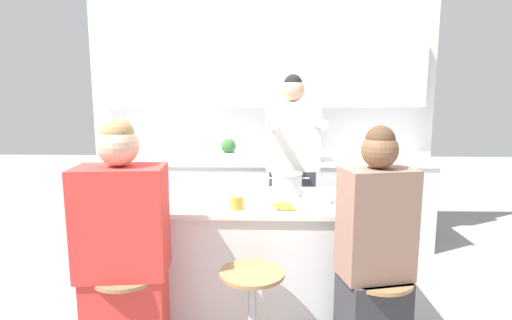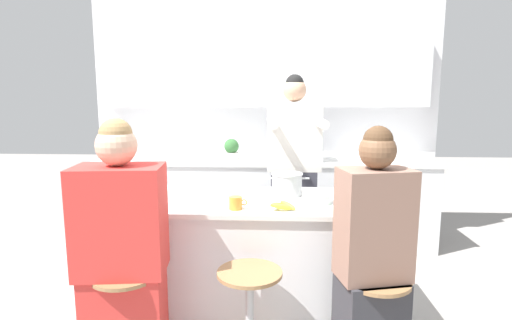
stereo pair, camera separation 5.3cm
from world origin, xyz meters
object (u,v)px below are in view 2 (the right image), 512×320
(banana_bunch, at_px, (282,206))
(juice_carton, at_px, (344,196))
(coffee_cup_far, at_px, (236,203))
(microwave, at_px, (295,145))
(kitchen_island, at_px, (255,262))
(person_seated_near, at_px, (372,276))
(fruit_bowl, at_px, (317,198))
(coffee_cup_near, at_px, (155,198))
(person_wrapped_blanket, at_px, (123,264))
(potted_plant, at_px, (232,149))
(person_cooking, at_px, (293,182))
(cooking_pot, at_px, (287,184))

(banana_bunch, distance_m, juice_carton, 0.37)
(coffee_cup_far, height_order, microwave, microwave)
(kitchen_island, bearing_deg, juice_carton, -27.31)
(person_seated_near, height_order, fruit_bowl, person_seated_near)
(coffee_cup_near, bearing_deg, person_wrapped_blanket, -97.46)
(kitchen_island, relative_size, coffee_cup_near, 15.83)
(fruit_bowl, height_order, coffee_cup_near, coffee_cup_near)
(potted_plant, bearing_deg, microwave, -3.90)
(person_cooking, bearing_deg, person_wrapped_blanket, -127.99)
(potted_plant, bearing_deg, person_seated_near, -66.36)
(microwave, xyz_separation_m, potted_plant, (-0.66, 0.05, -0.05))
(person_cooking, height_order, coffee_cup_far, person_cooking)
(juice_carton, bearing_deg, microwave, 96.51)
(person_seated_near, height_order, potted_plant, person_seated_near)
(banana_bunch, bearing_deg, microwave, 85.06)
(kitchen_island, xyz_separation_m, person_wrapped_blanket, (-0.67, -0.62, 0.24))
(person_seated_near, relative_size, banana_bunch, 8.01)
(banana_bunch, relative_size, potted_plant, 0.82)
(banana_bunch, bearing_deg, kitchen_island, 125.00)
(fruit_bowl, height_order, coffee_cup_far, coffee_cup_far)
(kitchen_island, height_order, person_seated_near, person_seated_near)
(person_wrapped_blanket, relative_size, microwave, 2.66)
(kitchen_island, relative_size, microwave, 2.98)
(person_cooking, height_order, fruit_bowl, person_cooking)
(kitchen_island, distance_m, cooking_pot, 0.57)
(cooking_pot, bearing_deg, potted_plant, 110.54)
(cooking_pot, distance_m, banana_bunch, 0.38)
(banana_bunch, xyz_separation_m, microwave, (0.15, 1.79, 0.15))
(potted_plant, bearing_deg, juice_carton, -64.88)
(cooking_pot, height_order, juice_carton, juice_carton)
(person_seated_near, height_order, coffee_cup_far, person_seated_near)
(coffee_cup_near, bearing_deg, fruit_bowl, 7.26)
(person_seated_near, bearing_deg, person_wrapped_blanket, 167.03)
(person_seated_near, bearing_deg, juice_carton, 92.05)
(person_seated_near, relative_size, fruit_bowl, 7.66)
(coffee_cup_far, distance_m, juice_carton, 0.64)
(fruit_bowl, relative_size, banana_bunch, 1.05)
(cooking_pot, relative_size, coffee_cup_near, 2.96)
(person_seated_near, distance_m, juice_carton, 0.48)
(banana_bunch, distance_m, potted_plant, 1.90)
(person_cooking, xyz_separation_m, coffee_cup_near, (-0.89, -0.90, 0.08))
(person_cooking, distance_m, fruit_bowl, 0.78)
(cooking_pot, distance_m, microwave, 1.42)
(person_seated_near, relative_size, coffee_cup_near, 13.83)
(person_wrapped_blanket, xyz_separation_m, juice_carton, (1.20, 0.34, 0.29))
(microwave, bearing_deg, cooking_pot, -94.75)
(fruit_bowl, xyz_separation_m, potted_plant, (-0.73, 1.65, 0.09))
(kitchen_island, xyz_separation_m, juice_carton, (0.54, -0.28, 0.53))
(fruit_bowl, relative_size, juice_carton, 0.91)
(cooking_pot, bearing_deg, kitchen_island, -149.66)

